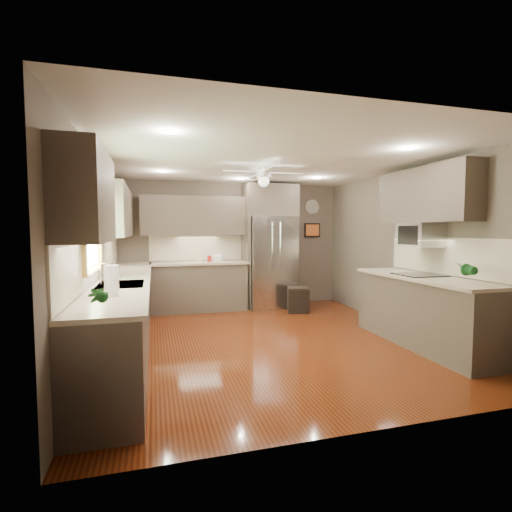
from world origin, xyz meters
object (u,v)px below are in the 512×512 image
canister_c (199,257)px  canister_d (209,259)px  potted_plant_left (98,295)px  microwave (420,235)px  soap_bottle (112,270)px  refrigerator (270,248)px  stool (298,300)px  paper_towel (112,281)px  potted_plant_right (466,269)px  bowl (218,260)px

canister_c → canister_d: (0.19, -0.03, -0.03)m
potted_plant_left → microwave: size_ratio=0.49×
canister_c → canister_d: bearing=-9.1°
soap_bottle → microwave: bearing=-9.2°
canister_d → microwave: size_ratio=0.21×
refrigerator → microwave: size_ratio=4.45×
canister_c → stool: size_ratio=0.38×
canister_d → refrigerator: bearing=-1.6°
canister_d → paper_towel: bearing=-112.0°
canister_c → potted_plant_left: size_ratio=0.67×
canister_c → canister_d: 0.19m
soap_bottle → potted_plant_right: size_ratio=0.61×
potted_plant_right → bowl: 4.31m
canister_d → refrigerator: size_ratio=0.05×
refrigerator → stool: refrigerator is taller
potted_plant_left → stool: (3.02, 3.59, -0.84)m
canister_d → paper_towel: (-1.41, -3.50, 0.08)m
soap_bottle → potted_plant_left: bearing=-86.7°
potted_plant_right → refrigerator: 3.83m
paper_towel → refrigerator: bearing=52.7°
paper_towel → potted_plant_right: bearing=-2.6°
potted_plant_right → bowl: (-2.26, 3.66, -0.13)m
bowl → stool: 1.72m
canister_c → soap_bottle: soap_bottle is taller
potted_plant_right → microwave: (0.12, 0.93, 0.38)m
canister_c → microwave: 3.92m
canister_c → potted_plant_right: potted_plant_right is taller
soap_bottle → stool: soap_bottle is taller
canister_d → stool: bearing=-22.1°
potted_plant_left → soap_bottle: bearing=93.3°
canister_d → bowl: (0.17, -0.01, -0.03)m
soap_bottle → paper_towel: paper_towel is taller
soap_bottle → canister_c: bearing=57.0°
paper_towel → microwave: bearing=10.8°
potted_plant_right → microwave: 1.01m
microwave → paper_towel: microwave is taller
canister_c → canister_d: canister_c is taller
microwave → potted_plant_left: bearing=-159.5°
microwave → potted_plant_right: bearing=-97.6°
potted_plant_right → stool: size_ratio=0.66×
potted_plant_right → potted_plant_left: bearing=-171.7°
bowl → microwave: (2.39, -2.73, 0.51)m
potted_plant_right → microwave: bearing=82.4°
bowl → potted_plant_right: bearing=-58.3°
microwave → stool: size_ratio=1.14×
soap_bottle → potted_plant_left: (0.12, -2.16, 0.04)m
soap_bottle → stool: (3.14, 1.43, -0.80)m
microwave → stool: (-0.97, 2.10, -1.24)m
canister_d → potted_plant_left: bearing=-108.7°
bowl → refrigerator: (1.06, -0.02, 0.22)m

